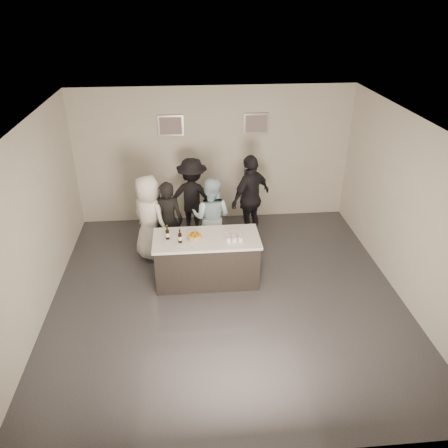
# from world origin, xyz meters

# --- Properties ---
(floor) EXTENTS (6.00, 6.00, 0.00)m
(floor) POSITION_xyz_m (0.00, 0.00, 0.00)
(floor) COLOR #3D3D42
(floor) RESTS_ON ground
(ceiling) EXTENTS (6.00, 6.00, 0.00)m
(ceiling) POSITION_xyz_m (0.00, 0.00, 3.00)
(ceiling) COLOR white
(wall_back) EXTENTS (6.00, 0.04, 3.00)m
(wall_back) POSITION_xyz_m (0.00, 3.00, 1.50)
(wall_back) COLOR beige
(wall_back) RESTS_ON ground
(wall_front) EXTENTS (6.00, 0.04, 3.00)m
(wall_front) POSITION_xyz_m (0.00, -3.00, 1.50)
(wall_front) COLOR beige
(wall_front) RESTS_ON ground
(wall_left) EXTENTS (0.04, 6.00, 3.00)m
(wall_left) POSITION_xyz_m (-3.00, 0.00, 1.50)
(wall_left) COLOR beige
(wall_left) RESTS_ON ground
(wall_right) EXTENTS (0.04, 6.00, 3.00)m
(wall_right) POSITION_xyz_m (3.00, 0.00, 1.50)
(wall_right) COLOR beige
(wall_right) RESTS_ON ground
(picture_left) EXTENTS (0.54, 0.04, 0.44)m
(picture_left) POSITION_xyz_m (-0.90, 2.97, 2.20)
(picture_left) COLOR #B2B2B7
(picture_left) RESTS_ON wall_back
(picture_right) EXTENTS (0.54, 0.04, 0.44)m
(picture_right) POSITION_xyz_m (0.90, 2.97, 2.20)
(picture_right) COLOR #B2B2B7
(picture_right) RESTS_ON wall_back
(bar_counter) EXTENTS (1.86, 0.86, 0.90)m
(bar_counter) POSITION_xyz_m (-0.31, 0.49, 0.45)
(bar_counter) COLOR white
(bar_counter) RESTS_ON ground
(cake) EXTENTS (0.24, 0.24, 0.07)m
(cake) POSITION_xyz_m (-0.52, 0.46, 0.94)
(cake) COLOR yellow
(cake) RESTS_ON bar_counter
(beer_bottle_a) EXTENTS (0.07, 0.07, 0.26)m
(beer_bottle_a) POSITION_xyz_m (-0.98, 0.50, 1.03)
(beer_bottle_a) COLOR black
(beer_bottle_a) RESTS_ON bar_counter
(beer_bottle_b) EXTENTS (0.07, 0.07, 0.26)m
(beer_bottle_b) POSITION_xyz_m (-0.76, 0.37, 1.03)
(beer_bottle_b) COLOR black
(beer_bottle_b) RESTS_ON bar_counter
(tumbler_cluster) EXTENTS (0.30, 0.30, 0.08)m
(tumbler_cluster) POSITION_xyz_m (0.17, 0.42, 0.94)
(tumbler_cluster) COLOR yellow
(tumbler_cluster) RESTS_ON bar_counter
(candles) EXTENTS (0.24, 0.08, 0.01)m
(candles) POSITION_xyz_m (-0.61, 0.20, 0.90)
(candles) COLOR pink
(candles) RESTS_ON bar_counter
(person_main_black) EXTENTS (0.62, 0.44, 1.61)m
(person_main_black) POSITION_xyz_m (-1.00, 1.37, 0.80)
(person_main_black) COLOR black
(person_main_black) RESTS_ON ground
(person_main_blue) EXTENTS (0.95, 0.85, 1.63)m
(person_main_blue) POSITION_xyz_m (-0.17, 1.42, 0.82)
(person_main_blue) COLOR #B5DDED
(person_main_blue) RESTS_ON ground
(person_guest_left) EXTENTS (0.98, 0.97, 1.71)m
(person_guest_left) POSITION_xyz_m (-1.35, 1.41, 0.85)
(person_guest_left) COLOR white
(person_guest_left) RESTS_ON ground
(person_guest_right) EXTENTS (1.11, 1.04, 1.84)m
(person_guest_right) POSITION_xyz_m (0.69, 2.01, 0.92)
(person_guest_right) COLOR black
(person_guest_right) RESTS_ON ground
(person_guest_back) EXTENTS (1.23, 0.89, 1.72)m
(person_guest_back) POSITION_xyz_m (-0.51, 2.27, 0.86)
(person_guest_back) COLOR black
(person_guest_back) RESTS_ON ground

